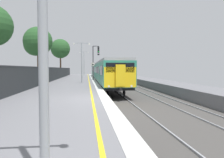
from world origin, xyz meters
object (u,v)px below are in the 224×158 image
Objects in this scene: commuter_train_at_platform at (102,71)px; background_tree_centre at (60,49)px; speed_limit_sign at (93,69)px; platform_lamp_far at (84,62)px; background_tree_right at (37,42)px; signal_gantry at (95,59)px; platform_lamp_mid at (82,59)px.

commuter_train_at_platform is 5.13× the size of background_tree_centre.
speed_limit_sign is 0.33× the size of background_tree_centre.
commuter_train_at_platform is at bearing -72.03° from platform_lamp_far.
speed_limit_sign is at bearing -84.82° from platform_lamp_far.
background_tree_centre reaches higher than background_tree_right.
background_tree_right is (-8.48, -1.48, 2.26)m from signal_gantry.
platform_lamp_far is at bearing 67.60° from background_tree_right.
signal_gantry is 8.37m from platform_lamp_mid.
platform_lamp_far is at bearing 107.97° from commuter_train_at_platform.
signal_gantry reaches higher than speed_limit_sign.
platform_lamp_mid is at bearing -103.87° from speed_limit_sign.
signal_gantry is 0.96× the size of platform_lamp_far.
speed_limit_sign is 0.55× the size of platform_lamp_mid.
background_tree_centre is at bearing 103.08° from platform_lamp_mid.
platform_lamp_far is 17.51m from background_tree_right.
platform_lamp_far reaches higher than speed_limit_sign.
signal_gantry reaches higher than platform_lamp_mid.
commuter_train_at_platform is 8.63× the size of platform_lamp_mid.
platform_lamp_far is (-3.35, 10.34, 2.03)m from commuter_train_at_platform.
platform_lamp_mid is at bearing -102.90° from signal_gantry.
commuter_train_at_platform reaches higher than speed_limit_sign.
commuter_train_at_platform is 7.85× the size of signal_gantry.
background_tree_right is (-6.61, -16.05, 2.29)m from platform_lamp_far.
commuter_train_at_platform is 12.93m from platform_lamp_mid.
background_tree_right is at bearing -150.19° from commuter_train_at_platform.
signal_gantry is at bearing -63.09° from background_tree_centre.
speed_limit_sign is at bearing -106.40° from commuter_train_at_platform.
platform_lamp_mid reaches higher than speed_limit_sign.
signal_gantry reaches higher than commuter_train_at_platform.
background_tree_right reaches higher than speed_limit_sign.
commuter_train_at_platform is 11.05m from platform_lamp_far.
platform_lamp_far is 5.81m from background_tree_centre.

